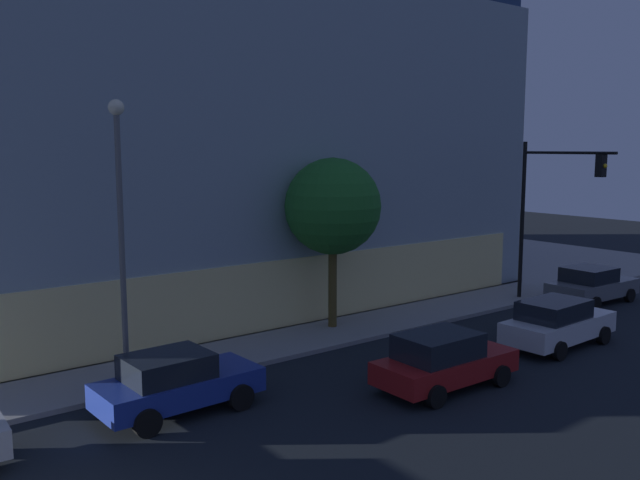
% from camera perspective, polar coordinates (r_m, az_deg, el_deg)
% --- Properties ---
extents(modern_building, '(29.13, 24.60, 16.38)m').
position_cam_1_polar(modern_building, '(35.53, -14.29, 9.60)').
color(modern_building, '#4C4C51').
rests_on(modern_building, ground).
extents(traffic_light_far_corner, '(0.55, 4.53, 6.99)m').
position_cam_1_polar(traffic_light_far_corner, '(30.50, 18.77, 3.48)').
color(traffic_light_far_corner, black).
rests_on(traffic_light_far_corner, sidewalk_corner).
extents(street_lamp_sidewalk, '(0.44, 0.44, 8.02)m').
position_cam_1_polar(street_lamp_sidewalk, '(19.31, -16.59, 2.49)').
color(street_lamp_sidewalk, slate).
rests_on(street_lamp_sidewalk, sidewalk_corner).
extents(sidewalk_tree, '(3.60, 3.60, 6.37)m').
position_cam_1_polar(sidewalk_tree, '(24.91, 1.09, 2.84)').
color(sidewalk_tree, brown).
rests_on(sidewalk_tree, sidewalk_corner).
extents(car_blue, '(4.33, 2.16, 1.62)m').
position_cam_1_polar(car_blue, '(18.21, -12.15, -11.70)').
color(car_blue, navy).
rests_on(car_blue, ground).
extents(car_red, '(4.40, 2.08, 1.66)m').
position_cam_1_polar(car_red, '(19.85, 10.42, -9.99)').
color(car_red, maroon).
rests_on(car_red, ground).
extents(car_white, '(4.69, 2.17, 1.67)m').
position_cam_1_polar(car_white, '(24.89, 19.49, -6.62)').
color(car_white, silver).
rests_on(car_white, ground).
extents(car_grey, '(4.46, 2.31, 1.61)m').
position_cam_1_polar(car_grey, '(32.43, 22.04, -3.53)').
color(car_grey, slate).
rests_on(car_grey, ground).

